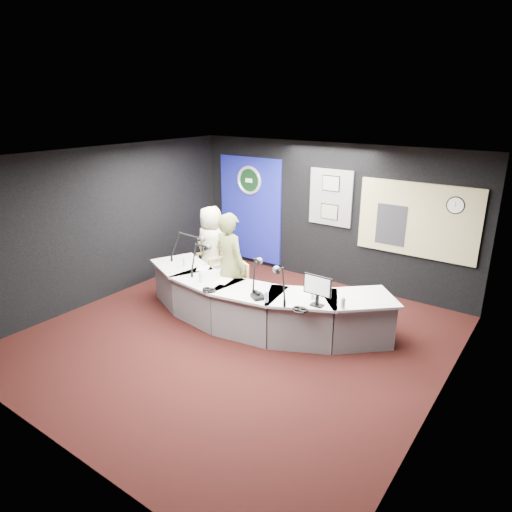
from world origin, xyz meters
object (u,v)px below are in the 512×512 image
Objects in this scene: armchair_right at (231,291)px; person_woman at (230,265)px; armchair_left at (212,262)px; broadcast_desk at (255,303)px; person_man at (212,247)px.

person_woman is (0.00, 0.00, 0.48)m from armchair_right.
armchair_right is (1.14, -0.84, -0.05)m from armchair_left.
broadcast_desk is at bearing 23.12° from armchair_right.
armchair_right is 1.47m from person_man.
broadcast_desk is 4.68× the size of armchair_left.
armchair_left is (-1.69, 0.89, 0.11)m from broadcast_desk.
person_man is 0.89× the size of person_woman.
armchair_right is at bearing -18.86° from armchair_left.
armchair_left is 0.59× the size of person_man.
armchair_left is at bearing 171.73° from armchair_right.
person_woman is at bearing 174.90° from broadcast_desk.
broadcast_desk is at bearing 153.05° from person_man.
person_woman is at bearing 144.45° from person_man.
person_woman reaches higher than armchair_left.
person_man reaches higher than armchair_right.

